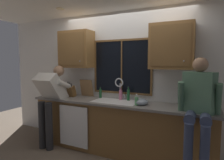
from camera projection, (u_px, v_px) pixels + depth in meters
name	position (u px, v px, depth m)	size (l,w,h in m)	color
back_wall	(124.00, 80.00, 3.64)	(5.60, 0.12, 2.55)	silver
ceiling_downlight_left	(60.00, 9.00, 3.34)	(0.14, 0.14, 0.01)	#FFEAB2
window_glass	(122.00, 67.00, 3.57)	(1.10, 0.02, 0.95)	black
window_frame_top	(122.00, 40.00, 3.51)	(1.17, 0.02, 0.04)	brown
window_frame_bottom	(122.00, 93.00, 3.60)	(1.17, 0.02, 0.04)	brown
window_frame_left	(95.00, 66.00, 3.80)	(0.04, 0.02, 0.95)	brown
window_frame_right	(152.00, 67.00, 3.31)	(0.04, 0.02, 0.95)	brown
window_mullion_center	(122.00, 67.00, 3.56)	(0.02, 0.02, 0.95)	brown
lower_cabinet_run	(117.00, 128.00, 3.41)	(3.20, 0.58, 0.88)	brown
countertop	(116.00, 103.00, 3.34)	(3.26, 0.62, 0.04)	slate
dishwasher_front	(73.00, 126.00, 3.43)	(0.60, 0.02, 0.74)	white
upper_cabinet_left	(76.00, 50.00, 3.78)	(0.67, 0.36, 0.72)	olive
upper_cabinet_right	(172.00, 46.00, 3.00)	(0.67, 0.36, 0.72)	olive
sink	(115.00, 107.00, 3.37)	(0.80, 0.46, 0.21)	silver
faucet	(120.00, 86.00, 3.50)	(0.18, 0.09, 0.40)	silver
person_standing	(51.00, 97.00, 3.60)	(0.53, 0.70, 1.54)	#262628
person_sitting_on_counter	(199.00, 101.00, 2.52)	(0.54, 0.66, 1.26)	#384260
knife_block	(72.00, 91.00, 3.80)	(0.12, 0.18, 0.32)	brown
cutting_board	(87.00, 88.00, 3.86)	(0.28, 0.02, 0.34)	#997047
mixing_bowl	(141.00, 102.00, 3.09)	(0.22, 0.22, 0.11)	#8C99A8
soap_dispenser	(137.00, 101.00, 3.06)	(0.06, 0.07, 0.19)	#59A566
bottle_green_glass	(121.00, 95.00, 3.51)	(0.06, 0.06, 0.23)	pink
bottle_tall_clear	(100.00, 93.00, 3.68)	(0.05, 0.05, 0.21)	#1E592D
bottle_amber_small	(128.00, 95.00, 3.43)	(0.05, 0.05, 0.26)	#1E592D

